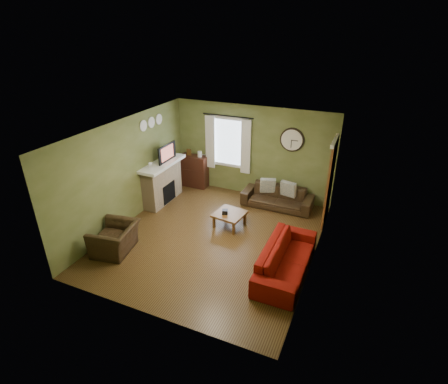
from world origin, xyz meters
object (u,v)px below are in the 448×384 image
at_px(bookshelf, 194,171).
at_px(sofa_red, 286,259).
at_px(coffee_table, 230,220).
at_px(sofa_brown, 277,197).
at_px(armchair, 115,239).

relative_size(bookshelf, sofa_red, 0.46).
relative_size(sofa_red, coffee_table, 3.08).
bearing_deg(sofa_red, coffee_table, 56.15).
bearing_deg(sofa_brown, bookshelf, 174.21).
distance_m(bookshelf, sofa_red, 4.65).
bearing_deg(bookshelf, armchair, -89.92).
xyz_separation_m(bookshelf, sofa_brown, (2.70, -0.27, -0.22)).
distance_m(sofa_red, armchair, 3.71).
distance_m(sofa_red, coffee_table, 2.07).
distance_m(bookshelf, coffee_table, 2.61).
bearing_deg(coffee_table, sofa_brown, 61.87).
height_order(sofa_brown, coffee_table, sofa_brown).
relative_size(sofa_brown, coffee_table, 2.73).
bearing_deg(sofa_red, armchair, 102.58).
xyz_separation_m(sofa_brown, armchair, (-2.70, -3.44, 0.04)).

